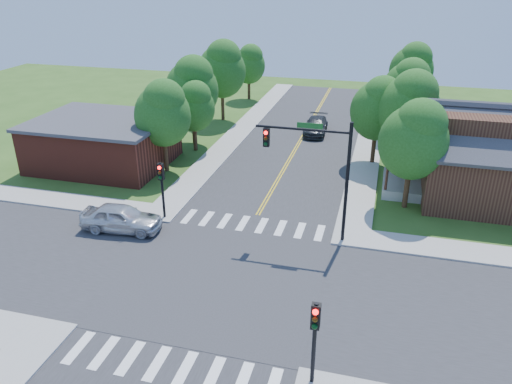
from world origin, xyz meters
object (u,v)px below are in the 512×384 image
(signal_mast_ne, at_px, (318,161))
(signal_pole_se, at_px, (315,329))
(house_ne, at_px, (503,153))
(car_dgrey, at_px, (316,126))
(signal_pole_nw, at_px, (161,180))
(car_silver, at_px, (121,218))

(signal_mast_ne, height_order, signal_pole_se, signal_mast_ne)
(house_ne, bearing_deg, car_dgrey, 141.77)
(house_ne, bearing_deg, signal_mast_ne, -142.32)
(signal_pole_se, distance_m, car_dgrey, 31.36)
(signal_pole_nw, distance_m, car_dgrey, 20.93)
(signal_pole_se, relative_size, signal_pole_nw, 1.00)
(house_ne, xyz_separation_m, car_silver, (-22.53, -10.73, -2.50))
(signal_pole_se, bearing_deg, car_dgrey, 98.43)
(signal_pole_nw, bearing_deg, signal_pole_se, -45.00)
(car_dgrey, bearing_deg, signal_pole_nw, -110.99)
(house_ne, relative_size, car_dgrey, 2.57)
(signal_mast_ne, relative_size, car_silver, 1.44)
(signal_mast_ne, relative_size, car_dgrey, 1.42)
(car_dgrey, bearing_deg, signal_pole_se, -84.06)
(signal_pole_se, relative_size, house_ne, 0.29)
(signal_pole_se, distance_m, signal_pole_nw, 15.84)
(signal_pole_nw, xyz_separation_m, car_silver, (-1.82, -2.08, -1.84))
(car_dgrey, bearing_deg, signal_mast_ne, -84.13)
(signal_mast_ne, distance_m, signal_pole_nw, 9.76)
(car_silver, distance_m, car_dgrey, 23.41)
(house_ne, bearing_deg, signal_pole_se, -115.58)
(signal_pole_nw, bearing_deg, house_ne, 22.69)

